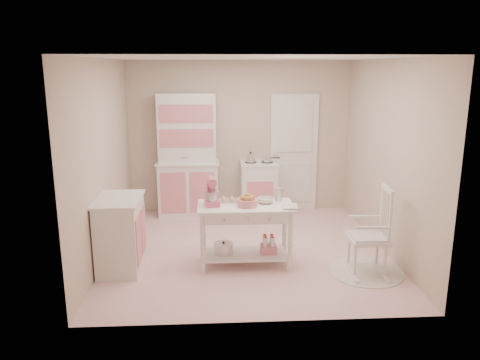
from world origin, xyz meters
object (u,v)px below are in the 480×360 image
hutch (188,155)px  stove (259,188)px  stand_mixer (212,192)px  work_table (245,235)px  base_cabinet (120,234)px  rocking_chair (368,231)px  bread_basket (247,203)px

hutch → stove: (1.20, -0.05, -0.58)m
stove → stand_mixer: size_ratio=2.71×
work_table → stand_mixer: size_ratio=3.53×
base_cabinet → stand_mixer: stand_mixer is taller
rocking_chair → stand_mixer: 1.98m
stove → work_table: (-0.37, -2.10, -0.06)m
stove → stand_mixer: stand_mixer is taller
work_table → stand_mixer: (-0.42, 0.02, 0.57)m
hutch → stand_mixer: size_ratio=6.12×
hutch → stand_mixer: hutch is taller
stove → stand_mixer: 2.28m
hutch → work_table: bearing=-68.9°
hutch → work_table: size_ratio=1.73×
base_cabinet → stand_mixer: size_ratio=2.71×
base_cabinet → bread_basket: (1.59, -0.03, 0.39)m
hutch → work_table: (0.83, -2.15, -0.64)m
base_cabinet → work_table: size_ratio=0.77×
stove → work_table: 2.13m
stand_mixer → work_table: bearing=-9.3°
hutch → bread_basket: bearing=-68.9°
base_cabinet → work_table: base_cabinet is taller
hutch → rocking_chair: size_ratio=1.89×
work_table → stand_mixer: bearing=177.3°
base_cabinet → work_table: 1.57m
stove → rocking_chair: size_ratio=0.84×
rocking_chair → bread_basket: (-1.46, 0.28, 0.30)m
stand_mixer → bread_basket: bearing=-15.6°
stand_mixer → bread_basket: (0.44, -0.07, -0.12)m
base_cabinet → work_table: (1.57, 0.02, -0.06)m
stove → stand_mixer: (-0.79, -2.08, 0.51)m
stove → bread_basket: size_ratio=3.68×
base_cabinet → work_table: bearing=0.8°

